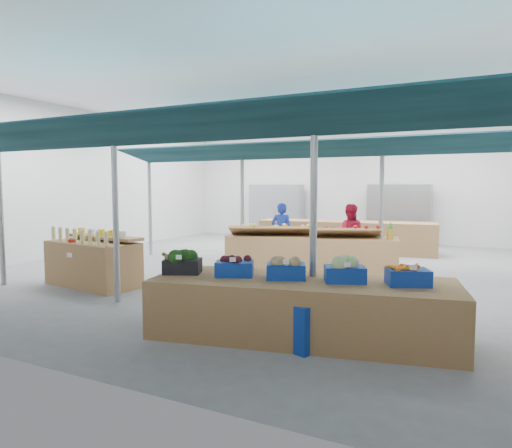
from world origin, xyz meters
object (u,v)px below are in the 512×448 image
object	(u,v)px
bottle_shelf	(94,262)
fruit_counter	(311,254)
vendor_left	(282,232)
veg_counter	(302,308)
vendor_right	(349,235)
crate_stack	(298,326)

from	to	relation	value
bottle_shelf	fruit_counter	xyz separation A→B (m)	(3.37, 3.25, -0.06)
vendor_left	veg_counter	bearing A→B (deg)	104.59
vendor_left	vendor_right	world-z (taller)	same
veg_counter	vendor_left	size ratio (longest dim) A/B	2.54
vendor_left	vendor_right	xyz separation A→B (m)	(1.80, 0.00, 0.00)
vendor_right	fruit_counter	bearing A→B (deg)	50.11
veg_counter	vendor_left	world-z (taller)	vendor_left
bottle_shelf	veg_counter	size ratio (longest dim) A/B	0.53
vendor_left	vendor_right	size ratio (longest dim) A/B	1.00
vendor_right	vendor_left	bearing A→B (deg)	-11.28
veg_counter	fruit_counter	distance (m)	4.55
veg_counter	vendor_left	bearing A→B (deg)	104.33
crate_stack	vendor_right	size ratio (longest dim) A/B	0.37
veg_counter	fruit_counter	bearing A→B (deg)	96.76
veg_counter	fruit_counter	xyz separation A→B (m)	(-1.43, 4.32, 0.03)
vendor_right	crate_stack	bearing A→B (deg)	87.94
bottle_shelf	veg_counter	world-z (taller)	bottle_shelf
crate_stack	vendor_left	world-z (taller)	vendor_left
veg_counter	vendor_left	distance (m)	6.04
bottle_shelf	vendor_left	distance (m)	4.87
vendor_right	bottle_shelf	bearing A→B (deg)	36.35
fruit_counter	bottle_shelf	bearing A→B (deg)	-147.30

